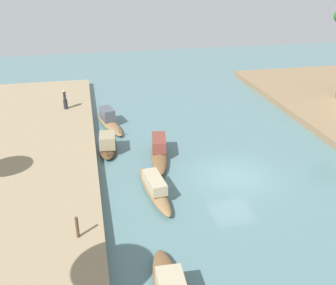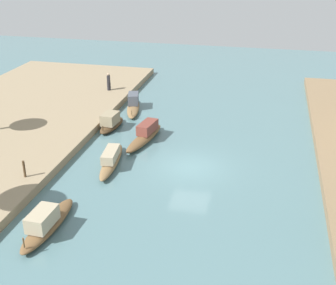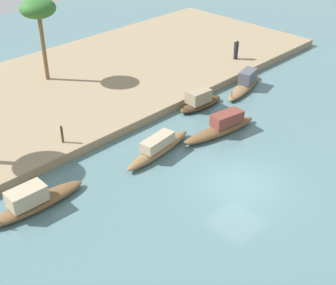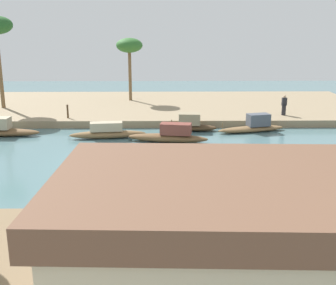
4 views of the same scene
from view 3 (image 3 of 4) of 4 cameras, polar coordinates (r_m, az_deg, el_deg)
name	(u,v)px [view 3 (image 3 of 4)]	position (r m, az deg, el deg)	size (l,w,h in m)	color
river_water	(240,185)	(23.62, 8.78, -5.12)	(70.99, 70.99, 0.00)	slate
riverbank_left	(66,90)	(33.05, -12.38, 6.34)	(41.04, 14.38, 0.54)	#937F60
sampan_upstream_small	(34,201)	(22.47, -16.11, -6.87)	(4.90, 1.25, 1.28)	brown
sampan_foreground	(200,101)	(30.32, 3.91, 5.12)	(3.53, 1.39, 1.27)	#47331E
sampan_with_red_awning	(245,83)	(33.31, 9.48, 7.16)	(5.09, 2.17, 1.27)	brown
sampan_with_tall_canopy	(158,147)	(25.44, -1.19, -0.61)	(5.15, 1.45, 1.09)	brown
sampan_downstream_large	(222,127)	(27.51, 6.60, 1.94)	(5.37, 1.85, 1.25)	brown
person_on_near_bank	(236,50)	(36.99, 8.34, 11.11)	(0.39, 0.35, 1.58)	#232328
mooring_post	(62,134)	(26.06, -12.87, 1.00)	(0.14, 0.14, 1.03)	#4C3823
palm_tree_left_near	(38,10)	(32.75, -15.66, 15.37)	(2.40, 2.40, 5.69)	brown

